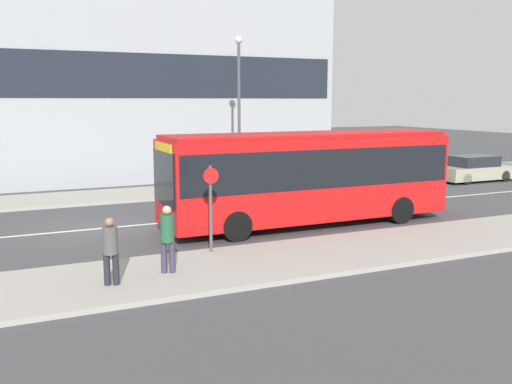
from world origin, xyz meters
TOP-DOWN VIEW (x-y plane):
  - ground_plane at (0.00, 0.00)m, footprint 120.00×120.00m
  - sidewalk_near at (0.00, -6.25)m, footprint 44.00×3.50m
  - sidewalk_far at (0.00, 6.25)m, footprint 44.00×3.50m
  - lane_centerline at (0.00, 0.00)m, footprint 41.80×0.16m
  - city_bus at (6.92, -2.42)m, footprint 10.24×2.59m
  - parked_car_0 at (15.29, 3.54)m, footprint 4.39×1.87m
  - parked_car_1 at (20.59, 3.42)m, footprint 4.39×1.86m
  - pedestrian_near_stop at (-0.63, -6.66)m, footprint 0.34×0.34m
  - pedestrian_down_pavement at (0.82, -6.28)m, footprint 0.34×0.34m
  - bus_stop_sign at (2.46, -4.88)m, footprint 0.44×0.12m
  - street_lamp at (7.50, 5.04)m, footprint 0.36×0.36m

SIDE VIEW (x-z plane):
  - ground_plane at x=0.00m, z-range 0.00..0.00m
  - lane_centerline at x=0.00m, z-range 0.00..0.01m
  - sidewalk_near at x=0.00m, z-range 0.00..0.13m
  - sidewalk_far at x=0.00m, z-range 0.00..0.13m
  - parked_car_1 at x=20.59m, z-range -0.04..1.35m
  - parked_car_0 at x=15.29m, z-range -0.05..1.37m
  - pedestrian_near_stop at x=-0.63m, z-range 0.23..1.81m
  - pedestrian_down_pavement at x=0.82m, z-range 0.24..1.92m
  - bus_stop_sign at x=2.46m, z-range 0.35..2.77m
  - city_bus at x=6.92m, z-range 0.24..3.47m
  - street_lamp at x=7.50m, z-range 0.90..7.99m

